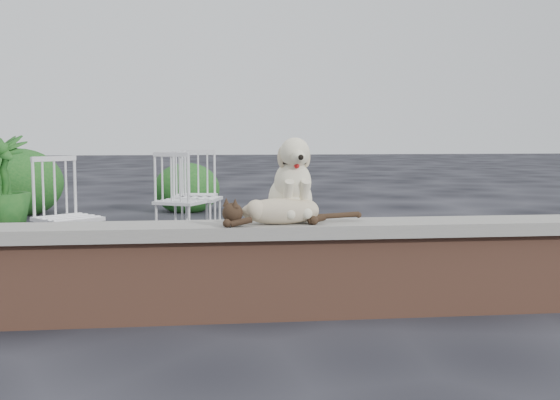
{
  "coord_description": "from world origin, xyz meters",
  "views": [
    {
      "loc": [
        -0.59,
        -4.11,
        1.13
      ],
      "look_at": [
        -0.08,
        0.2,
        0.7
      ],
      "focal_mm": 43.82,
      "sensor_mm": 36.0,
      "label": 1
    }
  ],
  "objects": [
    {
      "name": "ground",
      "position": [
        0.0,
        0.0,
        0.0
      ],
      "size": [
        60.0,
        60.0,
        0.0
      ],
      "primitive_type": "plane",
      "color": "black",
      "rests_on": "ground"
    },
    {
      "name": "brick_wall",
      "position": [
        0.0,
        0.0,
        0.25
      ],
      "size": [
        6.0,
        0.3,
        0.5
      ],
      "primitive_type": "cube",
      "color": "brown",
      "rests_on": "ground"
    },
    {
      "name": "capstone",
      "position": [
        0.0,
        0.0,
        0.54
      ],
      "size": [
        6.2,
        0.4,
        0.08
      ],
      "primitive_type": "cube",
      "color": "slate",
      "rests_on": "brick_wall"
    },
    {
      "name": "dog",
      "position": [
        -0.03,
        0.08,
        0.84
      ],
      "size": [
        0.4,
        0.49,
        0.53
      ],
      "primitive_type": null,
      "rotation": [
        0.0,
        0.0,
        0.12
      ],
      "color": "beige",
      "rests_on": "capstone"
    },
    {
      "name": "cat",
      "position": [
        -0.11,
        -0.07,
        0.67
      ],
      "size": [
        1.07,
        0.37,
        0.18
      ],
      "primitive_type": null,
      "rotation": [
        0.0,
        0.0,
        0.12
      ],
      "color": "#C0AD89",
      "rests_on": "capstone"
    },
    {
      "name": "chair_c",
      "position": [
        -0.76,
        2.61,
        0.47
      ],
      "size": [
        0.76,
        0.76,
        0.94
      ],
      "primitive_type": null,
      "rotation": [
        0.0,
        0.0,
        2.64
      ],
      "color": "white",
      "rests_on": "ground"
    },
    {
      "name": "chair_e",
      "position": [
        -0.61,
        2.86,
        0.47
      ],
      "size": [
        0.7,
        0.7,
        0.94
      ],
      "primitive_type": null,
      "rotation": [
        0.0,
        0.0,
        1.27
      ],
      "color": "white",
      "rests_on": "ground"
    },
    {
      "name": "chair_a",
      "position": [
        -1.62,
        1.39,
        0.47
      ],
      "size": [
        0.79,
        0.79,
        0.94
      ],
      "primitive_type": null,
      "rotation": [
        0.0,
        0.0,
        0.69
      ],
      "color": "white",
      "rests_on": "ground"
    },
    {
      "name": "chair_b",
      "position": [
        -0.63,
        3.17,
        0.47
      ],
      "size": [
        0.65,
        0.65,
        0.94
      ],
      "primitive_type": null,
      "rotation": [
        0.0,
        0.0,
        -0.17
      ],
      "color": "white",
      "rests_on": "ground"
    },
    {
      "name": "potted_plant_b",
      "position": [
        -2.81,
        3.95,
        0.55
      ],
      "size": [
        0.83,
        0.83,
        1.1
      ],
      "primitive_type": "imported",
      "rotation": [
        0.0,
        0.0,
        -0.51
      ],
      "color": "#144918",
      "rests_on": "ground"
    },
    {
      "name": "shrubbery",
      "position": [
        -2.77,
        4.85,
        0.41
      ],
      "size": [
        3.68,
        2.99,
        0.96
      ],
      "color": "#144918",
      "rests_on": "ground"
    }
  ]
}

